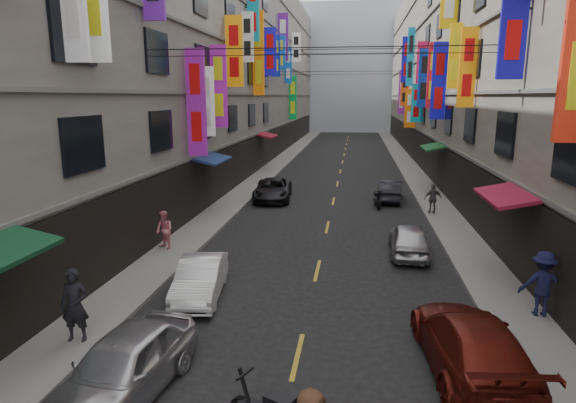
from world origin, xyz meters
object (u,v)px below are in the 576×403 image
(car_right_mid, at_px, (409,239))
(pedestrian_lnear, at_px, (75,305))
(car_right_near, at_px, (471,344))
(pedestrian_lfar, at_px, (164,230))
(car_left_mid, at_px, (200,278))
(pedestrian_rfar, at_px, (433,199))
(car_left_near, at_px, (123,367))
(car_left_far, at_px, (273,190))
(pedestrian_rnear, at_px, (542,284))
(scooter_far_right, at_px, (377,200))
(car_right_far, at_px, (390,191))

(car_right_mid, bearing_deg, pedestrian_lnear, 44.99)
(car_right_near, xyz_separation_m, pedestrian_lfar, (-10.37, 7.50, 0.19))
(pedestrian_lnear, height_order, pedestrian_lfar, pedestrian_lnear)
(car_left_mid, bearing_deg, car_right_mid, 28.76)
(car_left_mid, distance_m, pedestrian_rfar, 14.97)
(car_left_near, height_order, pedestrian_rfar, pedestrian_rfar)
(car_left_far, xyz_separation_m, pedestrian_rfar, (9.11, -2.69, 0.26))
(car_left_far, bearing_deg, pedestrian_rnear, -60.49)
(scooter_far_right, bearing_deg, car_right_far, -119.50)
(pedestrian_lnear, relative_size, pedestrian_rnear, 1.01)
(car_left_mid, height_order, car_right_near, car_right_near)
(car_left_far, distance_m, car_right_mid, 11.95)
(car_left_near, distance_m, car_right_mid, 12.52)
(car_left_mid, relative_size, car_right_mid, 0.99)
(pedestrian_rnear, bearing_deg, car_right_near, 54.77)
(scooter_far_right, relative_size, pedestrian_rnear, 0.96)
(car_left_near, relative_size, car_left_mid, 1.13)
(car_right_far, xyz_separation_m, pedestrian_rnear, (3.20, -15.58, 0.43))
(car_right_near, xyz_separation_m, pedestrian_rnear, (2.60, 3.15, 0.35))
(car_left_near, height_order, pedestrian_rnear, pedestrian_rnear)
(car_left_far, relative_size, pedestrian_rnear, 2.48)
(pedestrian_lfar, bearing_deg, car_left_near, -41.74)
(car_left_far, height_order, pedestrian_lfar, pedestrian_lfar)
(car_left_near, height_order, pedestrian_lnear, pedestrian_lnear)
(car_left_far, height_order, pedestrian_rnear, pedestrian_rnear)
(car_left_far, distance_m, pedestrian_rnear, 18.09)
(car_right_near, distance_m, pedestrian_lfar, 12.80)
(scooter_far_right, distance_m, pedestrian_lfar, 12.96)
(scooter_far_right, distance_m, car_right_near, 16.95)
(car_right_near, distance_m, pedestrian_rfar, 15.38)
(car_left_mid, bearing_deg, scooter_far_right, 58.14)
(car_left_far, bearing_deg, pedestrian_lfar, -109.46)
(pedestrian_lfar, distance_m, pedestrian_rnear, 13.68)
(scooter_far_right, bearing_deg, pedestrian_lfar, 41.44)
(pedestrian_lnear, bearing_deg, pedestrian_rfar, 45.41)
(car_right_mid, xyz_separation_m, pedestrian_rfar, (1.92, 6.86, 0.27))
(car_right_far, relative_size, pedestrian_rnear, 2.04)
(car_left_mid, xyz_separation_m, pedestrian_lnear, (-2.17, -3.34, 0.46))
(car_left_near, distance_m, pedestrian_rfar, 19.43)
(scooter_far_right, distance_m, car_left_far, 6.37)
(car_left_far, xyz_separation_m, pedestrian_lnear, (-1.93, -18.07, 0.42))
(car_right_mid, relative_size, pedestrian_lnear, 1.97)
(car_right_near, distance_m, car_right_far, 18.74)
(car_left_mid, relative_size, pedestrian_lnear, 1.96)
(car_right_near, relative_size, pedestrian_lnear, 2.58)
(car_left_mid, relative_size, pedestrian_rnear, 1.98)
(car_right_mid, bearing_deg, scooter_far_right, -81.81)
(car_right_near, relative_size, pedestrian_rfar, 3.10)
(car_right_near, height_order, car_right_far, car_right_near)
(scooter_far_right, xyz_separation_m, car_left_mid, (-6.04, -13.61, 0.17))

